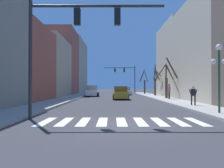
% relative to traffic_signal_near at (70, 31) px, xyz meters
% --- Properties ---
extents(ground_plane, '(240.00, 240.00, 0.00)m').
position_rel_traffic_signal_near_xyz_m(ground_plane, '(2.61, -1.37, -4.51)').
color(ground_plane, '#38383D').
extents(building_row_left, '(6.00, 59.84, 13.18)m').
position_rel_traffic_signal_near_xyz_m(building_row_left, '(-8.07, 24.92, 1.06)').
color(building_row_left, gray).
rests_on(building_row_left, ground_plane).
extents(crosswalk_stripes, '(7.65, 2.60, 0.01)m').
position_rel_traffic_signal_near_xyz_m(crosswalk_stripes, '(2.61, -0.69, -4.51)').
color(crosswalk_stripes, white).
rests_on(crosswalk_stripes, ground_plane).
extents(traffic_signal_near, '(6.93, 0.28, 6.20)m').
position_rel_traffic_signal_near_xyz_m(traffic_signal_near, '(0.00, 0.00, 0.00)').
color(traffic_signal_near, '#2D2D2D').
rests_on(traffic_signal_near, ground_plane).
extents(traffic_signal_far, '(6.87, 0.28, 6.18)m').
position_rel_traffic_signal_near_xyz_m(traffic_signal_far, '(5.24, 37.13, -0.02)').
color(traffic_signal_far, '#2D2D2D').
rests_on(traffic_signal_far, ground_plane).
extents(street_lamp_right_corner, '(0.95, 0.36, 3.98)m').
position_rel_traffic_signal_near_xyz_m(street_lamp_right_corner, '(8.37, 1.50, -1.53)').
color(street_lamp_right_corner, '#1E4C2D').
rests_on(street_lamp_right_corner, sidewalk_right).
extents(car_driving_toward_lane, '(2.00, 4.59, 1.69)m').
position_rel_traffic_signal_near_xyz_m(car_driving_toward_lane, '(3.26, 16.99, -3.72)').
color(car_driving_toward_lane, '#A38423').
rests_on(car_driving_toward_lane, ground_plane).
extents(car_parked_left_near, '(2.01, 4.88, 1.81)m').
position_rel_traffic_signal_near_xyz_m(car_parked_left_near, '(-1.13, 25.45, -3.67)').
color(car_parked_left_near, white).
rests_on(car_parked_left_near, ground_plane).
extents(car_parked_left_far, '(2.12, 4.53, 1.57)m').
position_rel_traffic_signal_near_xyz_m(car_parked_left_far, '(4.75, 31.42, -3.77)').
color(car_parked_left_far, silver).
rests_on(car_parked_left_far, ground_plane).
extents(pedestrian_crossing_street, '(0.62, 0.42, 1.57)m').
position_rel_traffic_signal_near_xyz_m(pedestrian_crossing_street, '(8.77, 6.61, -3.43)').
color(pedestrian_crossing_street, black).
rests_on(pedestrian_crossing_street, sidewalk_right).
extents(pedestrian_on_left_sidewalk, '(0.25, 0.79, 1.83)m').
position_rel_traffic_signal_near_xyz_m(pedestrian_on_left_sidewalk, '(9.10, 15.32, -3.28)').
color(pedestrian_on_left_sidewalk, black).
rests_on(pedestrian_on_left_sidewalk, sidewalk_right).
extents(street_tree_left_near, '(2.19, 1.88, 5.19)m').
position_rel_traffic_signal_near_xyz_m(street_tree_left_near, '(9.48, 25.24, -1.94)').
color(street_tree_left_near, brown).
rests_on(street_tree_left_near, sidewalk_right).
extents(street_tree_right_far, '(1.78, 1.02, 5.03)m').
position_rel_traffic_signal_near_xyz_m(street_tree_right_far, '(8.80, 33.75, -2.15)').
color(street_tree_right_far, '#473828').
rests_on(street_tree_right_far, sidewalk_right).
extents(street_tree_left_far, '(2.76, 2.10, 5.29)m').
position_rel_traffic_signal_near_xyz_m(street_tree_left_far, '(9.31, 17.00, -1.94)').
color(street_tree_left_far, brown).
rests_on(street_tree_left_far, sidewalk_right).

